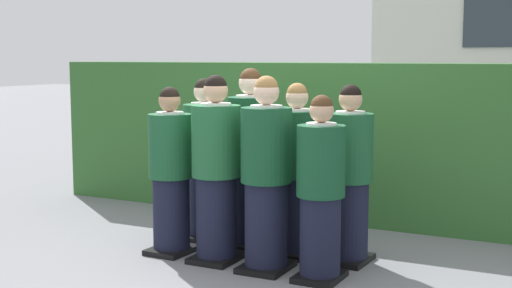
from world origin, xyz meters
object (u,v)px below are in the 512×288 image
at_px(student_front_row_0, 171,175).
at_px(student_front_row_2, 266,179).
at_px(student_rear_row_0, 205,163).
at_px(student_front_row_3, 321,193).
at_px(student_rear_row_3, 349,179).
at_px(student_rear_row_1, 251,162).
at_px(student_rear_row_2, 297,174).
at_px(student_front_row_1, 216,173).

distance_m(student_front_row_0, student_front_row_2, 1.03).
bearing_deg(student_rear_row_0, student_front_row_3, -24.88).
relative_size(student_rear_row_0, student_rear_row_3, 1.02).
bearing_deg(student_front_row_2, student_front_row_0, 175.52).
relative_size(student_front_row_3, student_rear_row_1, 0.89).
bearing_deg(student_rear_row_1, student_rear_row_2, -8.27).
distance_m(student_front_row_0, student_front_row_3, 1.55).
xyz_separation_m(student_rear_row_1, student_rear_row_3, (1.03, -0.08, -0.07)).
height_order(student_front_row_1, student_front_row_2, same).
bearing_deg(student_front_row_3, student_front_row_1, 174.97).
relative_size(student_front_row_0, student_rear_row_3, 0.98).
distance_m(student_front_row_1, student_rear_row_3, 1.18).
bearing_deg(student_front_row_1, student_front_row_2, -5.65).
bearing_deg(student_rear_row_3, student_rear_row_1, 175.60).
relative_size(student_rear_row_0, student_rear_row_1, 0.94).
bearing_deg(student_front_row_3, student_rear_row_0, 155.12).
height_order(student_front_row_3, student_rear_row_0, student_rear_row_0).
bearing_deg(student_front_row_1, student_front_row_3, -5.03).
bearing_deg(student_rear_row_1, student_front_row_1, -94.60).
xyz_separation_m(student_front_row_1, student_rear_row_3, (1.07, 0.50, -0.04)).
xyz_separation_m(student_front_row_0, student_rear_row_0, (0.02, 0.59, 0.03)).
bearing_deg(student_front_row_1, student_rear_row_3, 24.90).
relative_size(student_front_row_2, student_rear_row_0, 1.03).
bearing_deg(student_front_row_0, student_front_row_1, -3.26).
bearing_deg(student_front_row_3, student_rear_row_3, 86.42).
relative_size(student_front_row_1, student_rear_row_1, 0.97).
bearing_deg(student_rear_row_1, student_front_row_3, -34.02).
bearing_deg(student_rear_row_2, student_rear_row_0, 173.81).
height_order(student_front_row_0, student_front_row_2, student_front_row_2).
height_order(student_rear_row_0, student_rear_row_2, student_rear_row_0).
bearing_deg(student_rear_row_2, student_front_row_1, -138.19).
height_order(student_front_row_0, student_front_row_3, student_front_row_0).
bearing_deg(student_rear_row_3, student_front_row_3, -93.58).
bearing_deg(student_rear_row_0, student_rear_row_3, -4.32).
relative_size(student_front_row_0, student_front_row_2, 0.93).
bearing_deg(student_rear_row_0, student_front_row_2, -33.45).
bearing_deg(student_front_row_1, student_rear_row_0, 128.45).
xyz_separation_m(student_front_row_1, student_front_row_2, (0.52, -0.05, 0.00)).
xyz_separation_m(student_front_row_0, student_rear_row_2, (1.07, 0.47, 0.02)).
distance_m(student_front_row_2, student_rear_row_0, 1.21).
relative_size(student_front_row_2, student_rear_row_1, 0.97).
height_order(student_front_row_3, student_rear_row_3, student_rear_row_3).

